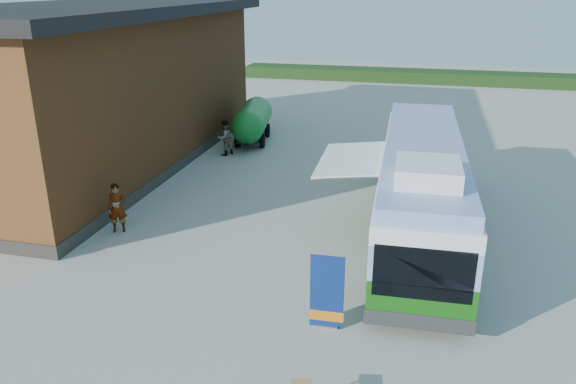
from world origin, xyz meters
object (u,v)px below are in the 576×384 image
(banner, at_px, (327,299))
(person_a, at_px, (117,208))
(person_b, at_px, (225,138))
(bus, at_px, (421,186))
(slurry_tanker, at_px, (253,120))

(banner, bearing_deg, person_a, 151.76)
(banner, bearing_deg, person_b, 117.31)
(person_a, bearing_deg, banner, -50.09)
(person_b, bearing_deg, bus, 86.38)
(banner, xyz_separation_m, person_a, (-8.29, 4.11, 0.06))
(banner, distance_m, person_b, 16.08)
(person_a, distance_m, slurry_tanker, 12.78)
(bus, height_order, person_b, bus)
(banner, height_order, person_a, banner)
(bus, xyz_separation_m, person_a, (-10.41, -2.17, -0.99))
(person_a, distance_m, person_b, 9.94)
(person_b, height_order, slurry_tanker, slurry_tanker)
(bus, height_order, banner, bus)
(banner, bearing_deg, bus, 69.51)
(banner, relative_size, person_a, 1.14)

